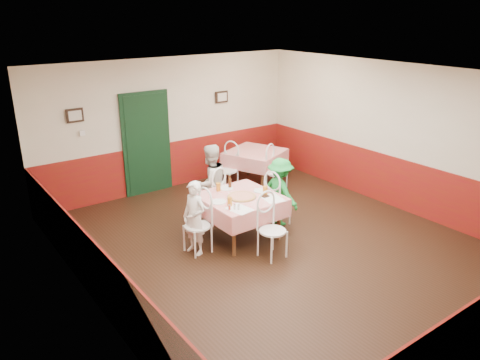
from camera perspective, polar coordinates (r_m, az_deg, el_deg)
floor at (r=7.91m, az=4.23°, el=-7.89°), size 7.00×7.00×0.00m
ceiling at (r=7.05m, az=4.82°, el=12.64°), size 7.00×7.00×0.00m
back_wall at (r=10.17m, az=-8.49°, el=6.77°), size 6.00×0.10×2.80m
left_wall at (r=5.98m, az=-18.00°, el=-3.65°), size 0.10×7.00×2.80m
right_wall at (r=9.52m, az=18.42°, el=5.05°), size 0.10×7.00×2.80m
wainscot_back at (r=10.40m, az=-8.20°, el=1.93°), size 6.00×0.03×1.00m
wainscot_left at (r=6.38m, az=-17.00°, el=-11.05°), size 0.03×7.00×1.00m
wainscot_right at (r=9.77m, az=17.80°, el=-0.06°), size 0.03×7.00×1.00m
door at (r=9.96m, az=-11.30°, el=4.23°), size 0.96×0.06×2.10m
picture_left at (r=9.29m, az=-19.49°, el=7.43°), size 0.32×0.03×0.26m
picture_right at (r=10.69m, az=-2.24°, el=10.09°), size 0.32×0.03×0.26m
thermostat at (r=9.40m, az=-18.67°, el=5.46°), size 0.10×0.03×0.10m
main_table at (r=7.99m, az=0.00°, el=-4.55°), size 1.23×1.23×0.77m
second_table at (r=10.48m, az=1.83°, el=1.55°), size 1.46×1.46×0.77m
chair_left at (r=7.53m, az=-5.21°, el=-5.63°), size 0.44×0.44×0.90m
chair_right at (r=8.45m, az=4.62°, el=-2.63°), size 0.49×0.49×0.90m
chair_far at (r=8.60m, az=-3.40°, el=-2.20°), size 0.51×0.51×0.90m
chair_near at (r=7.36m, az=3.99°, el=-6.22°), size 0.44×0.44×0.90m
chair_second_a at (r=10.03m, az=-1.54°, el=1.15°), size 0.55×0.55×0.90m
chair_second_b at (r=9.90m, az=4.51°, el=0.84°), size 0.55×0.55×0.90m
pizza at (r=7.79m, az=0.19°, el=-2.01°), size 0.47×0.47×0.03m
plate_left at (r=7.60m, az=-2.65°, el=-2.68°), size 0.25×0.25×0.01m
plate_right at (r=8.05m, az=2.55°, el=-1.32°), size 0.25×0.25×0.01m
plate_far at (r=8.16m, az=-1.70°, el=-1.01°), size 0.25×0.25×0.01m
glass_a at (r=7.43m, az=-1.26°, el=-2.65°), size 0.08×0.08×0.14m
glass_b at (r=7.88m, az=3.09°, el=-1.29°), size 0.08×0.08×0.15m
glass_c at (r=8.04m, az=-2.66°, el=-0.86°), size 0.08×0.08×0.14m
beer_bottle at (r=8.16m, az=-1.24°, el=-0.28°), size 0.06×0.06×0.21m
shaker_a at (r=7.31m, az=-0.65°, el=-3.30°), size 0.04×0.04×0.09m
shaker_b at (r=7.30m, az=-0.18°, el=-3.32°), size 0.04×0.04×0.09m
shaker_c at (r=7.30m, az=-1.29°, el=-3.33°), size 0.04×0.04×0.09m
menu_left at (r=7.34m, az=-0.07°, el=-3.56°), size 0.36×0.44×0.00m
menu_right at (r=7.76m, az=3.98°, el=-2.24°), size 0.37×0.45×0.00m
wallet at (r=7.82m, az=3.10°, el=-1.98°), size 0.11×0.09×0.02m
diner_left at (r=7.44m, az=-5.58°, el=-4.65°), size 0.39×0.50×1.21m
diner_far at (r=8.54m, az=-3.62°, el=-0.39°), size 0.75×0.61×1.45m
diner_right at (r=8.42m, az=4.91°, el=-1.45°), size 0.49×0.82×1.25m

